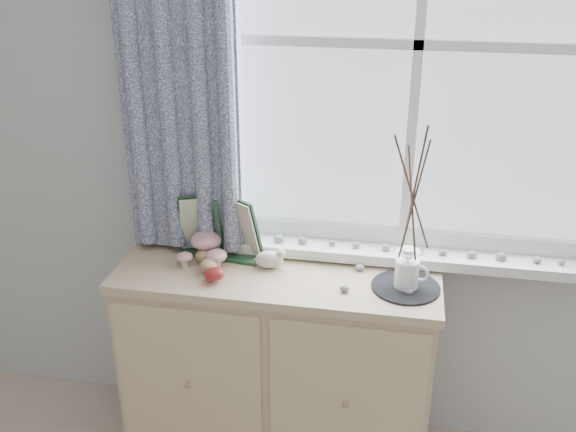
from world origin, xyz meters
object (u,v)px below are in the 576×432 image
object	(u,v)px
twig_pitcher	(414,193)
sideboard	(278,365)
toadstool_cluster	(206,246)
botanical_book	(218,229)

from	to	relation	value
twig_pitcher	sideboard	bearing A→B (deg)	-163.19
toadstool_cluster	twig_pitcher	xyz separation A→B (m)	(0.75, -0.06, 0.30)
sideboard	botanical_book	world-z (taller)	botanical_book
botanical_book	twig_pitcher	size ratio (longest dim) A/B	0.58
toadstool_cluster	twig_pitcher	world-z (taller)	twig_pitcher
sideboard	toadstool_cluster	world-z (taller)	toadstool_cluster
botanical_book	toadstool_cluster	bearing A→B (deg)	-139.65
toadstool_cluster	botanical_book	bearing A→B (deg)	34.03
toadstool_cluster	twig_pitcher	size ratio (longest dim) A/B	0.30
sideboard	twig_pitcher	xyz separation A→B (m)	(0.47, -0.03, 0.79)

